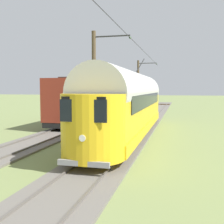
# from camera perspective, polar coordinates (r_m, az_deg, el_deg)

# --- Properties ---
(ground_plane) EXTENTS (220.00, 220.00, 0.00)m
(ground_plane) POSITION_cam_1_polar(r_m,az_deg,el_deg) (24.74, 0.36, -2.52)
(ground_plane) COLOR olive
(track_streetcar_siding) EXTENTS (2.80, 80.00, 0.18)m
(track_streetcar_siding) POSITION_cam_1_polar(r_m,az_deg,el_deg) (24.57, 6.22, -2.47)
(track_streetcar_siding) COLOR #666059
(track_streetcar_siding) RESTS_ON ground
(track_adjacent_siding) EXTENTS (2.80, 80.00, 0.18)m
(track_adjacent_siding) POSITION_cam_1_polar(r_m,az_deg,el_deg) (25.73, -4.89, -2.13)
(track_adjacent_siding) COLOR #666059
(track_adjacent_siding) RESTS_ON ground
(vintage_streetcar) EXTENTS (2.65, 18.21, 5.73)m
(vintage_streetcar) POSITION_cam_1_polar(r_m,az_deg,el_deg) (18.34, 3.66, 2.00)
(vintage_streetcar) COLOR gold
(vintage_streetcar) RESTS_ON ground
(boxcar_adjacent) EXTENTS (2.96, 12.76, 3.85)m
(boxcar_adjacent) POSITION_cam_1_polar(r_m,az_deg,el_deg) (25.59, -4.91, 2.58)
(boxcar_adjacent) COLOR maroon
(boxcar_adjacent) RESTS_ON ground
(catenary_pole_foreground) EXTENTS (2.71, 0.28, 7.06)m
(catenary_pole_foreground) POSITION_cam_1_polar(r_m,az_deg,el_deg) (38.51, 5.52, 5.60)
(catenary_pole_foreground) COLOR #4C3D28
(catenary_pole_foreground) RESTS_ON ground
(catenary_pole_mid_near) EXTENTS (2.71, 0.28, 7.06)m
(catenary_pole_mid_near) POSITION_cam_1_polar(r_m,az_deg,el_deg) (18.96, -3.56, 6.39)
(catenary_pole_mid_near) COLOR #4C3D28
(catenary_pole_mid_near) RESTS_ON ground
(overhead_wire_run) EXTENTS (2.51, 44.02, 0.18)m
(overhead_wire_run) POSITION_cam_1_polar(r_m,az_deg,el_deg) (19.35, 4.01, 14.78)
(overhead_wire_run) COLOR black
(overhead_wire_run) RESTS_ON ground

